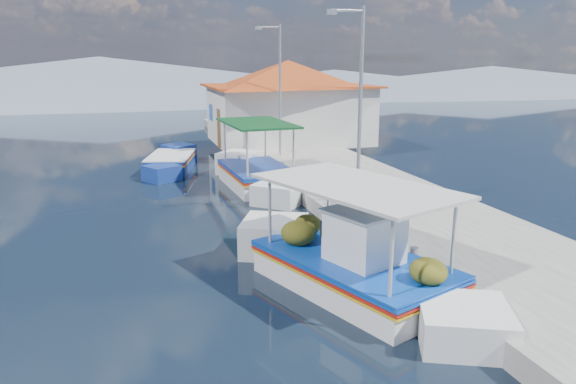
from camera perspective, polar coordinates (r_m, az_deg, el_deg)
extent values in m
plane|color=black|center=(14.38, -6.50, -6.44)|extent=(160.00, 160.00, 0.00)
cube|color=#AFACA4|center=(21.49, 6.18, 1.15)|extent=(5.00, 44.00, 0.50)
cylinder|color=#A5A8AD|center=(12.72, 13.19, -6.37)|extent=(0.20, 0.20, 0.30)
cylinder|color=#A5A8AD|center=(17.02, 4.88, -0.86)|extent=(0.20, 0.20, 0.30)
cylinder|color=#A5A8AD|center=(22.56, -0.70, 2.88)|extent=(0.20, 0.20, 0.30)
cylinder|color=#A5A8AD|center=(28.29, -4.07, 5.12)|extent=(0.20, 0.20, 0.30)
cube|color=white|center=(12.16, 6.87, -9.22)|extent=(3.69, 4.98, 0.98)
cube|color=white|center=(14.88, 6.33, -4.29)|extent=(2.16, 2.16, 1.08)
cube|color=white|center=(9.59, 7.75, -15.97)|extent=(2.10, 2.10, 0.93)
cube|color=#0D40AA|center=(11.99, 6.94, -7.23)|extent=(3.80, 5.13, 0.06)
cube|color=#B61B0F|center=(12.02, 6.93, -7.59)|extent=(3.80, 5.13, 0.05)
cube|color=gold|center=(12.04, 6.91, -7.91)|extent=(3.80, 5.13, 0.04)
cube|color=#0D40AA|center=(11.96, 6.95, -6.90)|extent=(3.81, 5.09, 0.05)
cube|color=brown|center=(11.97, 6.94, -7.04)|extent=(3.49, 4.83, 0.05)
cube|color=white|center=(11.49, 7.10, -4.96)|extent=(1.64, 1.69, 1.13)
cube|color=silver|center=(11.31, 7.19, -2.14)|extent=(1.78, 1.83, 0.06)
cylinder|color=beige|center=(13.49, 2.80, -0.85)|extent=(0.07, 0.07, 1.65)
cylinder|color=beige|center=(13.58, 10.47, -0.97)|extent=(0.07, 0.07, 1.65)
cylinder|color=beige|center=(9.91, 2.36, -6.41)|extent=(0.07, 0.07, 1.65)
cylinder|color=beige|center=(10.03, 12.83, -6.50)|extent=(0.07, 0.07, 1.65)
cube|color=silver|center=(11.49, 7.18, 0.65)|extent=(3.80, 5.02, 0.07)
ellipsoid|color=#505015|center=(13.22, 4.88, -3.59)|extent=(0.78, 0.86, 0.59)
ellipsoid|color=#505015|center=(13.76, 7.85, -3.17)|extent=(0.66, 0.72, 0.49)
ellipsoid|color=#505015|center=(10.18, 8.69, -9.41)|extent=(0.70, 0.77, 0.53)
sphere|color=orange|center=(12.41, 11.66, -2.71)|extent=(0.41, 0.41, 0.41)
cube|color=white|center=(21.46, -3.24, 1.18)|extent=(2.43, 4.24, 1.05)
cube|color=white|center=(24.11, -4.44, 2.90)|extent=(2.25, 2.25, 1.16)
cube|color=white|center=(18.91, -1.76, -0.57)|extent=(2.19, 2.19, 1.00)
cube|color=#0D40AA|center=(21.36, -3.26, 2.45)|extent=(2.51, 4.36, 0.07)
cube|color=#B61B0F|center=(21.38, -3.25, 2.22)|extent=(2.51, 4.36, 0.06)
cube|color=gold|center=(21.39, -3.25, 2.01)|extent=(2.51, 4.36, 0.04)
cube|color=navy|center=(21.35, -3.26, 2.65)|extent=(2.53, 4.32, 0.06)
cube|color=brown|center=(21.35, -3.26, 2.57)|extent=(2.25, 4.14, 0.06)
cylinder|color=beige|center=(22.75, -6.29, 5.48)|extent=(0.08, 0.08, 1.77)
cylinder|color=beige|center=(23.04, -1.89, 5.66)|extent=(0.08, 0.08, 1.77)
cylinder|color=beige|center=(19.37, -4.95, 4.02)|extent=(0.08, 0.08, 1.77)
cylinder|color=beige|center=(19.71, 0.17, 4.25)|extent=(0.08, 0.08, 1.77)
cube|color=#0D451E|center=(21.07, -3.32, 7.30)|extent=(2.55, 4.24, 0.08)
cube|color=navy|center=(25.22, -12.29, 2.74)|extent=(2.55, 3.67, 0.93)
cube|color=navy|center=(27.29, -13.87, 3.74)|extent=(1.73, 1.73, 1.03)
cube|color=navy|center=(23.23, -10.51, 1.88)|extent=(1.68, 1.68, 0.88)
cube|color=#0D40AA|center=(25.15, -12.34, 3.70)|extent=(2.63, 3.78, 0.06)
cube|color=#B61B0F|center=(25.16, -12.33, 3.53)|extent=(2.63, 3.78, 0.05)
cube|color=gold|center=(25.17, -12.32, 3.37)|extent=(2.63, 3.78, 0.04)
cube|color=white|center=(25.13, -12.35, 3.86)|extent=(2.64, 3.75, 0.05)
cube|color=brown|center=(25.14, -12.34, 3.79)|extent=(2.40, 3.57, 0.05)
cube|color=white|center=(29.69, 0.03, 8.20)|extent=(8.00, 6.00, 3.00)
cube|color=#B64219|center=(29.57, 0.03, 11.19)|extent=(8.64, 6.48, 0.10)
pyramid|color=#B64219|center=(29.55, 0.03, 12.45)|extent=(10.49, 10.49, 1.40)
cube|color=brown|center=(27.88, -7.29, 6.67)|extent=(0.06, 1.00, 2.00)
cube|color=#0D40AA|center=(30.27, -8.12, 8.36)|extent=(0.06, 1.20, 0.90)
cylinder|color=#A5A8AD|center=(16.84, 7.65, 8.77)|extent=(0.12, 0.12, 6.00)
cylinder|color=#A5A8AD|center=(16.63, 6.32, 18.58)|extent=(1.00, 0.08, 0.08)
cube|color=#A5A8AD|center=(16.44, 4.62, 18.50)|extent=(0.30, 0.14, 0.14)
cylinder|color=#A5A8AD|center=(25.29, -0.85, 10.60)|extent=(0.12, 0.12, 6.00)
cylinder|color=#A5A8AD|center=(25.15, -2.02, 17.07)|extent=(1.00, 0.08, 0.08)
cube|color=#A5A8AD|center=(25.03, -3.18, 16.96)|extent=(0.30, 0.14, 0.14)
cone|color=slate|center=(69.39, -19.29, 11.12)|extent=(96.00, 96.00, 5.50)
cone|color=slate|center=(74.55, 4.90, 11.33)|extent=(76.80, 76.80, 3.80)
cone|color=slate|center=(86.87, 20.74, 11.00)|extent=(89.60, 89.60, 4.20)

